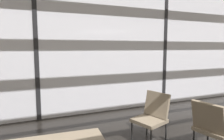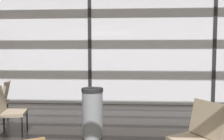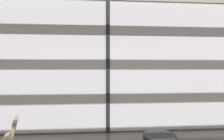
# 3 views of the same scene
# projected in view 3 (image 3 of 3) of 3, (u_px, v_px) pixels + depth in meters

# --- Properties ---
(glass_curtain_wall) EXTENTS (14.00, 0.08, 3.37)m
(glass_curtain_wall) POSITION_uv_depth(u_px,v_px,m) (108.00, 66.00, 4.72)
(glass_curtain_wall) COLOR silver
(glass_curtain_wall) RESTS_ON ground
(window_mullion_1) EXTENTS (0.10, 0.12, 3.37)m
(window_mullion_1) POSITION_uv_depth(u_px,v_px,m) (108.00, 66.00, 4.72)
(window_mullion_1) COLOR black
(window_mullion_1) RESTS_ON ground
(parked_airplane) EXTENTS (11.36, 4.45, 4.45)m
(parked_airplane) POSITION_uv_depth(u_px,v_px,m) (115.00, 58.00, 10.12)
(parked_airplane) COLOR #B2BCD6
(parked_airplane) RESTS_ON ground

